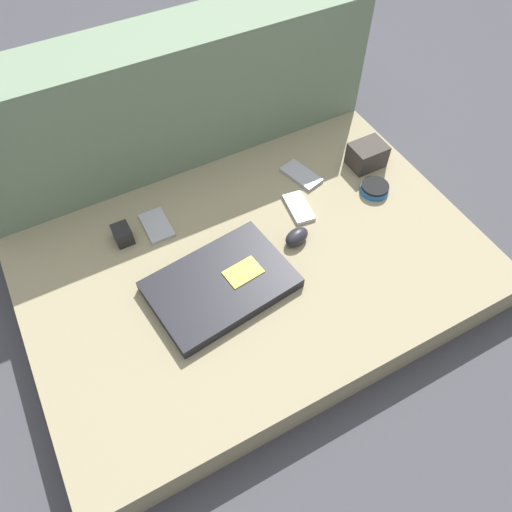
% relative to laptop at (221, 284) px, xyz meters
% --- Properties ---
extents(ground_plane, '(8.00, 8.00, 0.00)m').
position_rel_laptop_xyz_m(ground_plane, '(0.12, 0.03, -0.12)').
color(ground_plane, '#38383D').
extents(couch_seat, '(1.17, 0.78, 0.11)m').
position_rel_laptop_xyz_m(couch_seat, '(0.12, 0.03, -0.07)').
color(couch_seat, '#847A5B').
rests_on(couch_seat, ground_plane).
extents(couch_backrest, '(1.17, 0.20, 0.49)m').
position_rel_laptop_xyz_m(couch_backrest, '(0.12, 0.52, 0.12)').
color(couch_backrest, '#60755B').
rests_on(couch_backrest, ground_plane).
extents(laptop, '(0.37, 0.27, 0.03)m').
position_rel_laptop_xyz_m(laptop, '(0.00, 0.00, 0.00)').
color(laptop, black).
rests_on(laptop, couch_seat).
extents(computer_mouse, '(0.08, 0.06, 0.04)m').
position_rel_laptop_xyz_m(computer_mouse, '(0.24, 0.04, 0.00)').
color(computer_mouse, black).
rests_on(computer_mouse, couch_seat).
extents(speaker_puck, '(0.08, 0.08, 0.02)m').
position_rel_laptop_xyz_m(speaker_puck, '(0.54, 0.09, -0.00)').
color(speaker_puck, '#1E569E').
rests_on(speaker_puck, couch_seat).
extents(phone_silver, '(0.07, 0.11, 0.01)m').
position_rel_laptop_xyz_m(phone_silver, '(-0.07, 0.26, -0.01)').
color(phone_silver, '#99999E').
rests_on(phone_silver, couch_seat).
extents(phone_black, '(0.07, 0.12, 0.01)m').
position_rel_laptop_xyz_m(phone_black, '(0.31, 0.13, -0.01)').
color(phone_black, '#B7B7BC').
rests_on(phone_black, couch_seat).
extents(phone_small, '(0.09, 0.13, 0.01)m').
position_rel_laptop_xyz_m(phone_small, '(0.38, 0.24, -0.01)').
color(phone_small, '#99999E').
rests_on(phone_small, couch_seat).
extents(camera_pouch, '(0.10, 0.08, 0.07)m').
position_rel_laptop_xyz_m(camera_pouch, '(0.58, 0.20, 0.02)').
color(camera_pouch, '#38332D').
rests_on(camera_pouch, couch_seat).
extents(charger_brick, '(0.04, 0.05, 0.05)m').
position_rel_laptop_xyz_m(charger_brick, '(-0.16, 0.26, 0.01)').
color(charger_brick, black).
rests_on(charger_brick, couch_seat).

